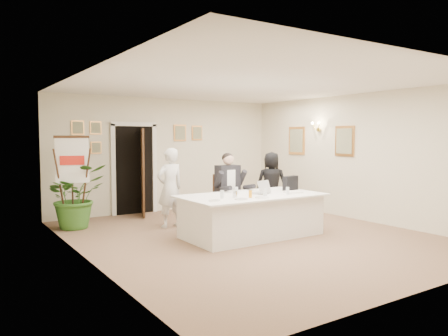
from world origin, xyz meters
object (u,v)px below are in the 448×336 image
standing_woman (272,183)px  oj_glass (250,194)px  flip_chart (73,187)px  seated_man (229,189)px  potted_palm (75,196)px  paper_stack (293,192)px  standing_man (170,188)px  laptop (260,186)px  conference_table (252,215)px  laptop_bag (290,183)px  steel_jug (235,194)px

standing_woman → oj_glass: size_ratio=11.48×
flip_chart → standing_woman: size_ratio=1.22×
seated_man → flip_chart: flip_chart is taller
flip_chart → potted_palm: bearing=31.6°
paper_stack → potted_palm: bearing=140.9°
potted_palm → oj_glass: 3.65m
standing_man → oj_glass: 1.98m
standing_man → laptop: standing_man is taller
conference_table → laptop_bag: bearing=6.2°
paper_stack → steel_jug: bearing=177.0°
seated_man → laptop: seated_man is taller
standing_woman → laptop: standing_woman is taller
laptop → laptop_bag: (0.82, 0.06, 0.00)m
seated_man → standing_woman: 1.77m
standing_man → laptop_bag: standing_man is taller
conference_table → steel_jug: bearing=-162.1°
laptop → potted_palm: bearing=119.8°
flip_chart → steel_jug: (2.12, -2.65, -0.02)m
oj_glass → steel_jug: (-0.21, 0.17, -0.01)m
potted_palm → oj_glass: size_ratio=9.97×
seated_man → steel_jug: seated_man is taller
standing_man → potted_palm: 1.91m
standing_man → standing_woman: size_ratio=1.08×
conference_table → oj_glass: size_ratio=20.42×
potted_palm → standing_woman: bearing=-12.0°
seated_man → laptop_bag: seated_man is taller
flip_chart → standing_man: flip_chart is taller
flip_chart → standing_man: bearing=-29.2°
potted_palm → conference_table: bearing=-44.7°
standing_man → laptop: 1.89m
potted_palm → paper_stack: potted_palm is taller
conference_table → flip_chart: 3.63m
paper_stack → steel_jug: 1.31m
flip_chart → laptop: flip_chart is taller
standing_woman → potted_palm: bearing=20.0°
conference_table → standing_man: bearing=120.5°
laptop_bag → steel_jug: (-1.54, -0.27, -0.09)m
conference_table → paper_stack: 0.94m
oj_glass → seated_man: bearing=72.3°
standing_woman → conference_table: bearing=73.9°
conference_table → standing_woman: size_ratio=1.78×
conference_table → seated_man: 1.03m
potted_palm → laptop_bag: potted_palm is taller
conference_table → laptop_bag: 1.18m
standing_man → oj_glass: size_ratio=12.44×
seated_man → potted_palm: size_ratio=1.19×
standing_man → laptop_bag: (1.97, -1.43, 0.11)m
paper_stack → oj_glass: oj_glass is taller
conference_table → laptop_bag: (1.05, 0.12, 0.53)m
potted_palm → oj_glass: (2.28, -2.85, 0.19)m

